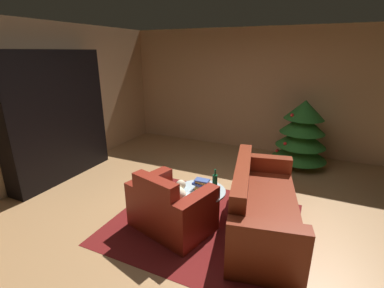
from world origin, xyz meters
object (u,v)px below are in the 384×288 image
(couch_red, at_px, (261,207))
(decorated_tree, at_px, (302,134))
(bottle_on_table, at_px, (215,182))
(coffee_table, at_px, (201,193))
(book_stack_on_table, at_px, (202,185))
(armchair_red, at_px, (171,208))
(bookshelf_unit, at_px, (63,117))

(couch_red, distance_m, decorated_tree, 2.39)
(couch_red, bearing_deg, bottle_on_table, -171.61)
(decorated_tree, bearing_deg, coffee_table, -112.81)
(couch_red, relative_size, book_stack_on_table, 9.52)
(armchair_red, height_order, couch_red, couch_red)
(armchair_red, bearing_deg, bottle_on_table, 42.34)
(book_stack_on_table, distance_m, decorated_tree, 2.70)
(decorated_tree, bearing_deg, bookshelf_unit, -150.55)
(couch_red, xyz_separation_m, book_stack_on_table, (-0.77, -0.14, 0.22))
(coffee_table, bearing_deg, decorated_tree, 67.19)
(coffee_table, bearing_deg, book_stack_on_table, 88.11)
(couch_red, bearing_deg, coffee_table, -168.37)
(armchair_red, height_order, book_stack_on_table, armchair_red)
(couch_red, height_order, coffee_table, couch_red)
(couch_red, height_order, decorated_tree, decorated_tree)
(couch_red, distance_m, coffee_table, 0.79)
(book_stack_on_table, bearing_deg, bookshelf_unit, 173.47)
(bottle_on_table, bearing_deg, armchair_red, -137.66)
(bottle_on_table, bearing_deg, book_stack_on_table, -163.05)
(coffee_table, height_order, bottle_on_table, bottle_on_table)
(armchair_red, distance_m, bottle_on_table, 0.66)
(bookshelf_unit, xyz_separation_m, bottle_on_table, (2.95, -0.27, -0.52))
(bottle_on_table, bearing_deg, couch_red, 8.39)
(bookshelf_unit, xyz_separation_m, armchair_red, (2.51, -0.67, -0.79))
(coffee_table, relative_size, bottle_on_table, 2.16)
(couch_red, relative_size, decorated_tree, 1.58)
(bottle_on_table, xyz_separation_m, decorated_tree, (0.89, 2.44, 0.10))
(book_stack_on_table, distance_m, bottle_on_table, 0.18)
(bookshelf_unit, relative_size, armchair_red, 1.95)
(armchair_red, distance_m, book_stack_on_table, 0.50)
(coffee_table, distance_m, decorated_tree, 2.73)
(book_stack_on_table, bearing_deg, armchair_red, -128.15)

